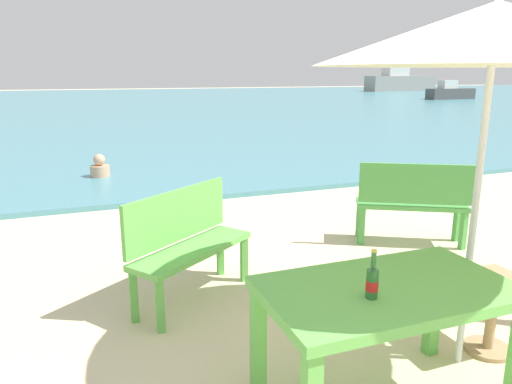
# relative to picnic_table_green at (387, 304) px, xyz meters

# --- Properties ---
(sea_water) EXTENTS (120.00, 50.00, 0.08)m
(sea_water) POSITION_rel_picnic_table_green_xyz_m (0.58, 29.86, -0.61)
(sea_water) COLOR teal
(sea_water) RESTS_ON ground_plane
(picnic_table_green) EXTENTS (1.40, 0.80, 0.76)m
(picnic_table_green) POSITION_rel_picnic_table_green_xyz_m (0.00, 0.00, 0.00)
(picnic_table_green) COLOR #60B24C
(picnic_table_green) RESTS_ON ground_plane
(beer_bottle_amber) EXTENTS (0.07, 0.07, 0.26)m
(beer_bottle_amber) POSITION_rel_picnic_table_green_xyz_m (-0.17, -0.09, 0.20)
(beer_bottle_amber) COLOR #2D662D
(beer_bottle_amber) RESTS_ON picnic_table_green
(patio_umbrella) EXTENTS (2.10, 2.10, 2.30)m
(patio_umbrella) POSITION_rel_picnic_table_green_xyz_m (0.75, 0.19, 1.47)
(patio_umbrella) COLOR silver
(patio_umbrella) RESTS_ON ground_plane
(side_table_wood) EXTENTS (0.44, 0.44, 0.54)m
(side_table_wood) POSITION_rel_picnic_table_green_xyz_m (1.04, 0.21, -0.30)
(side_table_wood) COLOR tan
(side_table_wood) RESTS_ON ground_plane
(bench_green_left) EXTENTS (1.18, 1.00, 0.95)m
(bench_green_left) POSITION_rel_picnic_table_green_xyz_m (-0.75, 1.77, -0.11)
(bench_green_left) COLOR #60B24C
(bench_green_left) RESTS_ON ground_plane
(bench_green_right) EXTENTS (1.22, 0.89, 0.95)m
(bench_green_right) POSITION_rel_picnic_table_green_xyz_m (1.90, 2.19, -0.11)
(bench_green_right) COLOR #4C9E47
(bench_green_right) RESTS_ON ground_plane
(swimmer_person) EXTENTS (0.34, 0.34, 0.41)m
(swimmer_person) POSITION_rel_picnic_table_green_xyz_m (-1.20, 6.90, -0.41)
(swimmer_person) COLOR tan
(swimmer_person) RESTS_ON sea_water
(boat_sailboat) EXTENTS (3.59, 0.98, 1.31)m
(boat_sailboat) POSITION_rel_picnic_table_green_xyz_m (23.46, 25.55, -0.10)
(boat_sailboat) COLOR #4C4C4C
(boat_sailboat) RESTS_ON sea_water
(boat_barge) EXTENTS (7.31, 1.99, 2.66)m
(boat_barge) POSITION_rel_picnic_table_green_xyz_m (29.82, 39.87, 0.39)
(boat_barge) COLOR gray
(boat_barge) RESTS_ON sea_water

